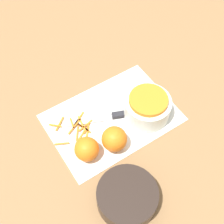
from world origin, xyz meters
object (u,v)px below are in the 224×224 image
(orange_left, at_px, (114,139))
(orange_right, at_px, (87,149))
(knife, at_px, (115,116))
(bowl_dark, at_px, (127,197))
(bowl_speckled, at_px, (147,107))

(orange_left, height_order, orange_right, orange_left)
(knife, bearing_deg, bowl_dark, 86.32)
(bowl_speckled, bearing_deg, orange_left, 14.85)
(orange_left, relative_size, orange_right, 1.05)
(orange_right, bearing_deg, bowl_speckled, -174.30)
(knife, distance_m, orange_right, 0.17)
(bowl_speckled, distance_m, orange_right, 0.25)
(bowl_speckled, distance_m, orange_left, 0.16)
(orange_right, bearing_deg, knife, -153.97)
(bowl_dark, distance_m, orange_left, 0.18)
(bowl_speckled, bearing_deg, bowl_dark, 42.97)
(knife, relative_size, orange_left, 3.01)
(knife, bearing_deg, orange_left, 78.75)
(orange_left, xyz_separation_m, orange_right, (0.09, -0.02, -0.00))
(orange_right, bearing_deg, orange_left, 168.93)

